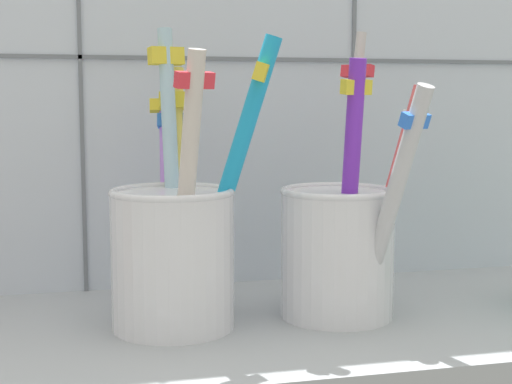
{
  "coord_description": "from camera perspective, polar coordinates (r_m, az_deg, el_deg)",
  "views": [
    {
      "loc": [
        -11.81,
        -47.38,
        16.47
      ],
      "look_at": [
        0.0,
        0.31,
        10.51
      ],
      "focal_mm": 53.79,
      "sensor_mm": 36.0,
      "label": 1
    }
  ],
  "objects": [
    {
      "name": "toothbrush_cup_left",
      "position": [
        0.49,
        -6.07,
        -3.82
      ],
      "size": [
        10.77,
        11.02,
        19.12
      ],
      "color": "silver",
      "rests_on": "counter_slab"
    },
    {
      "name": "counter_slab",
      "position": [
        0.51,
        0.09,
        -10.66
      ],
      "size": [
        64.0,
        22.0,
        2.0
      ],
      "primitive_type": "cube",
      "color": "#9EA3A8",
      "rests_on": "ground"
    },
    {
      "name": "toothbrush_cup_right",
      "position": [
        0.52,
        6.25,
        -3.72
      ],
      "size": [
        10.22,
        12.7,
        19.22
      ],
      "color": "silver",
      "rests_on": "counter_slab"
    },
    {
      "name": "tile_wall_back",
      "position": [
        0.61,
        -2.71,
        12.59
      ],
      "size": [
        64.0,
        2.2,
        45.0
      ],
      "color": "silver",
      "rests_on": "ground"
    }
  ]
}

